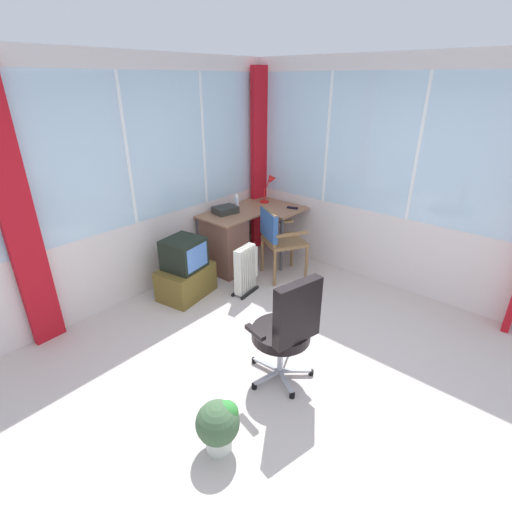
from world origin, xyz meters
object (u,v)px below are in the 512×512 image
Objects in this scene: spray_bottle at (237,201)px; tv_on_stand at (185,271)px; potted_plant at (219,423)px; desk at (228,241)px; tv_remote at (292,208)px; desk_lamp at (271,184)px; space_heater at (246,269)px; wooden_armchair at (276,234)px; office_chair at (288,326)px; paper_tray at (225,210)px.

spray_bottle is 1.31m from tv_on_stand.
tv_on_stand reaches higher than potted_plant.
tv_on_stand is (-0.82, -0.11, -0.10)m from desk.
desk_lamp is at bearing 65.78° from tv_remote.
tv_remote reaches higher than tv_on_stand.
desk_lamp is at bearing 26.11° from space_heater.
office_chair is at bearing -138.87° from wooden_armchair.
desk_lamp is 1.34× the size of paper_tray.
desk_lamp reaches higher than spray_bottle.
space_heater is (-0.53, 0.03, -0.30)m from wooden_armchair.
paper_tray is 0.29× the size of office_chair.
tv_on_stand is (-0.90, -0.20, -0.50)m from paper_tray.
tv_on_stand is at bearing 137.70° from space_heater.
desk_lamp is at bearing 2.43° from tv_on_stand.
wooden_armchair is at bearing -96.40° from spray_bottle.
spray_bottle is 2.56m from office_chair.
tv_remote reaches higher than space_heater.
desk is 3.27× the size of desk_lamp.
tv_on_stand is at bearing 149.54° from tv_remote.
desk_lamp is 1.01× the size of potted_plant.
spray_bottle reaches higher than potted_plant.
desk_lamp reaches higher than wooden_armchair.
tv_remote is 0.62m from wooden_armchair.
spray_bottle is at bearing 162.13° from desk_lamp.
tv_remote is 0.77m from spray_bottle.
paper_tray is at bearing 103.57° from wooden_armchair.
desk_lamp is at bearing -9.55° from paper_tray.
tv_remote is 0.50× the size of paper_tray.
paper_tray is at bearing 170.45° from desk_lamp.
wooden_armchair is (-0.61, -0.59, -0.43)m from desk_lamp.
desk_lamp reaches higher than potted_plant.
desk_lamp is at bearing -17.87° from spray_bottle.
office_chair is 1.39× the size of tv_on_stand.
wooden_armchair is (0.17, -0.72, -0.21)m from paper_tray.
office_chair is (-1.45, -1.26, -0.04)m from wooden_armchair.
wooden_armchair reaches higher than tv_on_stand.
paper_tray is at bearing 57.36° from office_chair.
office_chair is (-1.27, -1.99, -0.25)m from paper_tray.
wooden_armchair is at bearing 177.82° from tv_remote.
office_chair is at bearing -138.01° from desk_lamp.
desk is 2.24m from office_chair.
desk is 2.82m from potted_plant.
desk_lamp is 2.68× the size of tv_remote.
desk_lamp is 1.86× the size of spray_bottle.
office_chair is at bearing -162.89° from tv_remote.
space_heater is at bearing 168.74° from tv_remote.
desk is 1.29× the size of office_chair.
paper_tray is 0.50× the size of space_heater.
tv_remote is at bearing 16.02° from wooden_armchair.
paper_tray is 2.99m from potted_plant.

